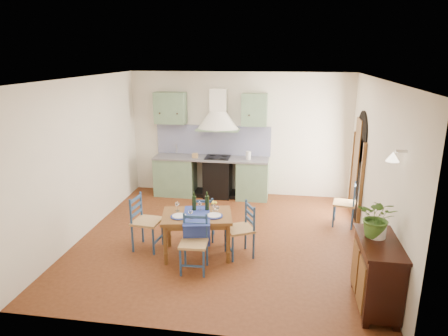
{
  "coord_description": "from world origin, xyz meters",
  "views": [
    {
      "loc": [
        1.02,
        -6.41,
        3.2
      ],
      "look_at": [
        -0.01,
        0.3,
        1.23
      ],
      "focal_mm": 32.0,
      "sensor_mm": 36.0,
      "label": 1
    }
  ],
  "objects": [
    {
      "name": "right_wall",
      "position": [
        2.5,
        0.28,
        1.34
      ],
      "size": [
        0.26,
        5.0,
        2.8
      ],
      "color": "beige",
      "rests_on": "ground"
    },
    {
      "name": "left_wall",
      "position": [
        -2.5,
        0.0,
        1.4
      ],
      "size": [
        0.04,
        5.0,
        2.8
      ],
      "primitive_type": "cube",
      "color": "beige",
      "rests_on": "ground"
    },
    {
      "name": "dining_table",
      "position": [
        -0.31,
        -0.61,
        0.62
      ],
      "size": [
        1.23,
        0.96,
        1.02
      ],
      "color": "brown",
      "rests_on": "ground"
    },
    {
      "name": "chair_left",
      "position": [
        -1.22,
        -0.53,
        0.48
      ],
      "size": [
        0.48,
        0.48,
        0.93
      ],
      "color": "navy",
      "rests_on": "ground"
    },
    {
      "name": "chair_right",
      "position": [
        0.4,
        -0.53,
        0.46
      ],
      "size": [
        0.56,
        0.56,
        0.89
      ],
      "color": "navy",
      "rests_on": "ground"
    },
    {
      "name": "chair_near",
      "position": [
        -0.25,
        -1.1,
        0.45
      ],
      "size": [
        0.42,
        0.42,
        0.86
      ],
      "color": "navy",
      "rests_on": "ground"
    },
    {
      "name": "sideboard",
      "position": [
        2.26,
        -1.64,
        0.51
      ],
      "size": [
        0.5,
        1.05,
        0.94
      ],
      "color": "black",
      "rests_on": "ground"
    },
    {
      "name": "chair_spare",
      "position": [
        2.23,
        0.94,
        0.44
      ],
      "size": [
        0.46,
        0.46,
        0.85
      ],
      "color": "navy",
      "rests_on": "ground"
    },
    {
      "name": "floor",
      "position": [
        0.0,
        0.0,
        0.0
      ],
      "size": [
        5.0,
        5.0,
        0.0
      ],
      "primitive_type": "plane",
      "color": "#43200E",
      "rests_on": "ground"
    },
    {
      "name": "potted_plant",
      "position": [
        2.23,
        -1.51,
        1.2
      ],
      "size": [
        0.6,
        0.57,
        0.53
      ],
      "primitive_type": "imported",
      "rotation": [
        0.0,
        0.0,
        -0.42
      ],
      "color": "#3B6323",
      "rests_on": "sideboard"
    },
    {
      "name": "back_wall",
      "position": [
        -0.47,
        2.29,
        1.05
      ],
      "size": [
        5.0,
        0.96,
        2.8
      ],
      "color": "beige",
      "rests_on": "ground"
    },
    {
      "name": "ceiling",
      "position": [
        0.0,
        0.0,
        2.8
      ],
      "size": [
        5.0,
        5.0,
        0.01
      ],
      "primitive_type": "cube",
      "color": "white",
      "rests_on": "back_wall"
    },
    {
      "name": "chair_far",
      "position": [
        -0.32,
        -0.06,
        0.43
      ],
      "size": [
        0.43,
        0.43,
        0.83
      ],
      "color": "navy",
      "rests_on": "ground"
    }
  ]
}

